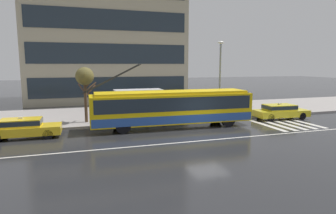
{
  "coord_description": "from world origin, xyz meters",
  "views": [
    {
      "loc": [
        -8.34,
        -17.21,
        4.7
      ],
      "look_at": [
        -1.62,
        3.73,
        1.46
      ],
      "focal_mm": 30.93,
      "sensor_mm": 36.0,
      "label": 1
    }
  ],
  "objects_px": {
    "taxi_queued_behind_bus": "(23,127)",
    "pedestrian_approaching_curb": "(147,108)",
    "trolleybus": "(173,107)",
    "pedestrian_at_shelter": "(164,99)",
    "taxi_ahead_of_bus": "(280,111)",
    "street_lamp": "(220,73)",
    "bus_shelter": "(138,96)",
    "street_tree_bare": "(85,78)"
  },
  "relations": [
    {
      "from": "taxi_queued_behind_bus",
      "to": "pedestrian_approaching_curb",
      "type": "relative_size",
      "value": 2.79
    },
    {
      "from": "trolleybus",
      "to": "pedestrian_at_shelter",
      "type": "bearing_deg",
      "value": 84.31
    },
    {
      "from": "taxi_queued_behind_bus",
      "to": "taxi_ahead_of_bus",
      "type": "bearing_deg",
      "value": 1.38
    },
    {
      "from": "taxi_ahead_of_bus",
      "to": "pedestrian_approaching_curb",
      "type": "height_order",
      "value": "pedestrian_approaching_curb"
    },
    {
      "from": "pedestrian_at_shelter",
      "to": "pedestrian_approaching_curb",
      "type": "bearing_deg",
      "value": -168.6
    },
    {
      "from": "taxi_ahead_of_bus",
      "to": "street_lamp",
      "type": "bearing_deg",
      "value": 159.58
    },
    {
      "from": "taxi_queued_behind_bus",
      "to": "bus_shelter",
      "type": "bearing_deg",
      "value": 26.23
    },
    {
      "from": "pedestrian_approaching_curb",
      "to": "street_tree_bare",
      "type": "relative_size",
      "value": 0.37
    },
    {
      "from": "trolleybus",
      "to": "bus_shelter",
      "type": "distance_m",
      "value": 4.38
    },
    {
      "from": "trolleybus",
      "to": "street_tree_bare",
      "type": "height_order",
      "value": "trolleybus"
    },
    {
      "from": "street_tree_bare",
      "to": "taxi_queued_behind_bus",
      "type": "bearing_deg",
      "value": -139.25
    },
    {
      "from": "bus_shelter",
      "to": "street_tree_bare",
      "type": "xyz_separation_m",
      "value": [
        -4.33,
        -0.64,
        1.66
      ]
    },
    {
      "from": "taxi_queued_behind_bus",
      "to": "street_lamp",
      "type": "relative_size",
      "value": 0.69
    },
    {
      "from": "taxi_queued_behind_bus",
      "to": "street_tree_bare",
      "type": "xyz_separation_m",
      "value": [
        4.05,
        3.49,
        2.95
      ]
    },
    {
      "from": "taxi_ahead_of_bus",
      "to": "pedestrian_at_shelter",
      "type": "relative_size",
      "value": 2.38
    },
    {
      "from": "taxi_ahead_of_bus",
      "to": "bus_shelter",
      "type": "bearing_deg",
      "value": 162.88
    },
    {
      "from": "taxi_ahead_of_bus",
      "to": "bus_shelter",
      "type": "relative_size",
      "value": 1.18
    },
    {
      "from": "pedestrian_at_shelter",
      "to": "pedestrian_approaching_curb",
      "type": "xyz_separation_m",
      "value": [
        -1.58,
        -0.32,
        -0.68
      ]
    },
    {
      "from": "trolleybus",
      "to": "street_tree_bare",
      "type": "distance_m",
      "value": 7.31
    },
    {
      "from": "taxi_ahead_of_bus",
      "to": "pedestrian_approaching_curb",
      "type": "relative_size",
      "value": 2.93
    },
    {
      "from": "trolleybus",
      "to": "taxi_queued_behind_bus",
      "type": "relative_size",
      "value": 2.77
    },
    {
      "from": "pedestrian_at_shelter",
      "to": "street_tree_bare",
      "type": "height_order",
      "value": "street_tree_bare"
    },
    {
      "from": "pedestrian_at_shelter",
      "to": "street_tree_bare",
      "type": "xyz_separation_m",
      "value": [
        -6.51,
        -0.18,
        1.87
      ]
    },
    {
      "from": "trolleybus",
      "to": "pedestrian_approaching_curb",
      "type": "distance_m",
      "value": 3.42
    },
    {
      "from": "pedestrian_at_shelter",
      "to": "street_tree_bare",
      "type": "relative_size",
      "value": 0.46
    },
    {
      "from": "trolleybus",
      "to": "taxi_queued_behind_bus",
      "type": "distance_m",
      "value": 10.24
    },
    {
      "from": "bus_shelter",
      "to": "pedestrian_approaching_curb",
      "type": "distance_m",
      "value": 1.33
    },
    {
      "from": "street_lamp",
      "to": "street_tree_bare",
      "type": "bearing_deg",
      "value": 174.11
    },
    {
      "from": "taxi_queued_behind_bus",
      "to": "street_lamp",
      "type": "height_order",
      "value": "street_lamp"
    },
    {
      "from": "taxi_ahead_of_bus",
      "to": "pedestrian_approaching_curb",
      "type": "xyz_separation_m",
      "value": [
        -11.23,
        2.86,
        0.4
      ]
    },
    {
      "from": "taxi_queued_behind_bus",
      "to": "street_tree_bare",
      "type": "height_order",
      "value": "street_tree_bare"
    },
    {
      "from": "taxi_ahead_of_bus",
      "to": "street_tree_bare",
      "type": "bearing_deg",
      "value": 169.47
    },
    {
      "from": "taxi_ahead_of_bus",
      "to": "pedestrian_at_shelter",
      "type": "height_order",
      "value": "pedestrian_at_shelter"
    },
    {
      "from": "taxi_queued_behind_bus",
      "to": "taxi_ahead_of_bus",
      "type": "distance_m",
      "value": 20.22
    },
    {
      "from": "street_tree_bare",
      "to": "taxi_ahead_of_bus",
      "type": "bearing_deg",
      "value": -10.53
    },
    {
      "from": "taxi_ahead_of_bus",
      "to": "bus_shelter",
      "type": "distance_m",
      "value": 12.45
    },
    {
      "from": "pedestrian_approaching_curb",
      "to": "taxi_queued_behind_bus",
      "type": "bearing_deg",
      "value": -159.55
    },
    {
      "from": "bus_shelter",
      "to": "pedestrian_at_shelter",
      "type": "distance_m",
      "value": 2.23
    },
    {
      "from": "trolleybus",
      "to": "pedestrian_at_shelter",
      "type": "xyz_separation_m",
      "value": [
        0.35,
        3.48,
        0.26
      ]
    },
    {
      "from": "trolleybus",
      "to": "bus_shelter",
      "type": "xyz_separation_m",
      "value": [
        -1.83,
        3.95,
        0.48
      ]
    },
    {
      "from": "trolleybus",
      "to": "street_lamp",
      "type": "xyz_separation_m",
      "value": [
        5.04,
        2.15,
        2.5
      ]
    },
    {
      "from": "bus_shelter",
      "to": "pedestrian_at_shelter",
      "type": "xyz_separation_m",
      "value": [
        2.17,
        -0.46,
        -0.22
      ]
    }
  ]
}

